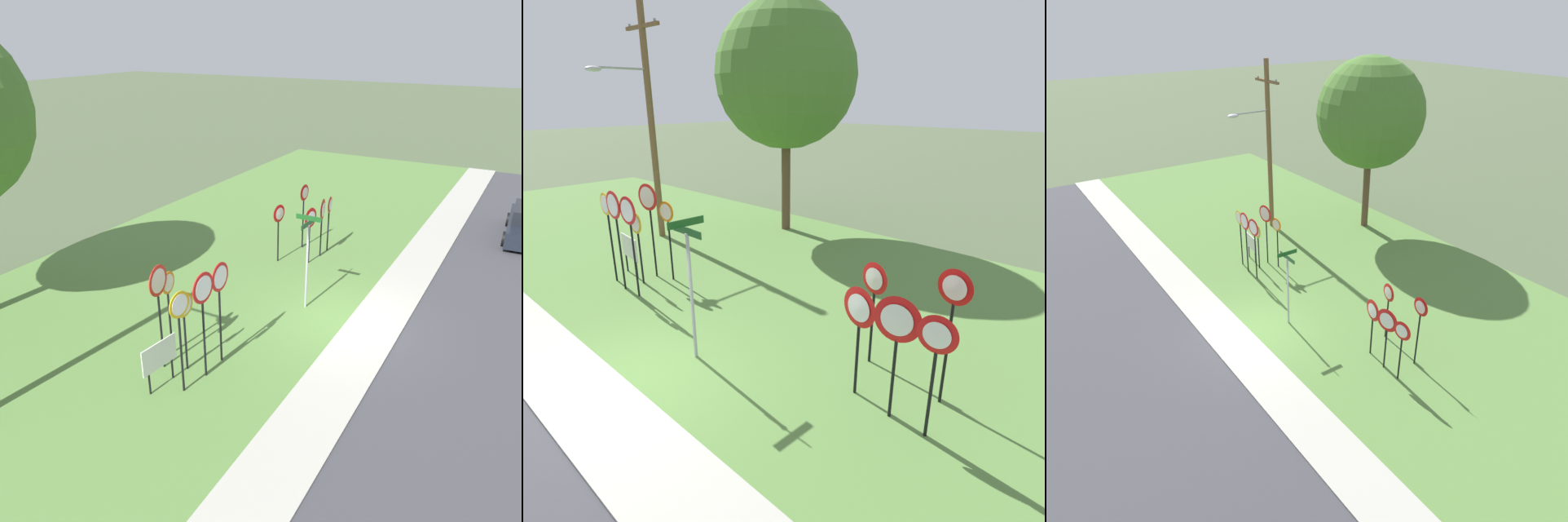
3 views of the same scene
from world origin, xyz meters
TOP-DOWN VIEW (x-y plane):
  - ground_plane at (0.00, 0.00)m, footprint 160.00×160.00m
  - road_asphalt at (0.00, -4.80)m, footprint 44.00×6.40m
  - sidewalk_strip at (0.00, -0.80)m, footprint 44.00×1.60m
  - grass_median at (0.00, 6.00)m, footprint 44.00×12.00m
  - stop_sign_near_left at (-3.47, 2.17)m, footprint 0.76×0.10m
  - stop_sign_near_right at (-4.99, 2.27)m, footprint 0.65×0.11m
  - stop_sign_far_left at (-3.84, 3.52)m, footprint 0.60×0.12m
  - stop_sign_far_center at (-4.44, 3.31)m, footprint 0.79×0.15m
  - stop_sign_far_right at (-4.22, 2.73)m, footprint 0.64×0.09m
  - stop_sign_center_tall at (-4.22, 2.14)m, footprint 0.78×0.10m
  - yield_sign_near_left at (3.04, 3.88)m, footprint 0.65×0.15m
  - yield_sign_near_right at (3.44, 2.79)m, footprint 0.75×0.15m
  - yield_sign_far_left at (4.72, 3.65)m, footprint 0.64×0.12m
  - yield_sign_far_right at (4.26, 2.66)m, footprint 0.80×0.16m
  - yield_sign_center at (4.94, 2.66)m, footprint 0.64×0.12m
  - street_name_post at (0.26, 1.47)m, footprint 0.96×0.82m
  - notice_board at (-5.10, 2.88)m, footprint 1.10×0.14m

SIDE VIEW (x-z plane):
  - ground_plane at x=0.00m, z-range 0.00..0.00m
  - road_asphalt at x=0.00m, z-range 0.00..0.01m
  - grass_median at x=0.00m, z-range 0.00..0.04m
  - sidewalk_strip at x=0.00m, z-range 0.00..0.06m
  - notice_board at x=-5.10m, z-range 0.25..1.50m
  - stop_sign_far_right at x=-4.22m, z-range 0.51..2.71m
  - yield_sign_near_right at x=3.44m, z-range 0.56..2.72m
  - yield_sign_center at x=4.94m, z-range 0.56..2.77m
  - yield_sign_near_left at x=3.04m, z-range 0.57..2.80m
  - yield_sign_far_right at x=4.26m, z-range 0.60..2.89m
  - stop_sign_far_left at x=-3.84m, z-range 0.55..2.98m
  - street_name_post at x=0.26m, z-range 0.32..3.37m
  - yield_sign_far_left at x=4.72m, z-range 0.66..3.27m
  - stop_sign_near_right at x=-4.99m, z-range 0.63..3.33m
  - stop_sign_near_left at x=-3.47m, z-range 0.70..3.53m
  - stop_sign_center_tall at x=-4.22m, z-range 0.72..3.60m
  - stop_sign_far_center at x=-4.44m, z-range 0.72..3.62m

